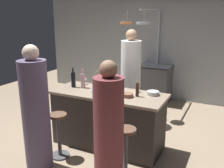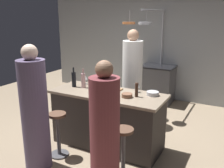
# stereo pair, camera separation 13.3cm
# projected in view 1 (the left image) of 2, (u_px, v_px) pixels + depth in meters

# --- Properties ---
(ground_plane) EXTENTS (9.00, 9.00, 0.00)m
(ground_plane) POSITION_uv_depth(u_px,v_px,m) (108.00, 145.00, 4.13)
(ground_plane) COLOR gray
(back_wall) EXTENTS (6.40, 0.16, 2.60)m
(back_wall) POSITION_uv_depth(u_px,v_px,m) (160.00, 46.00, 6.24)
(back_wall) COLOR #9EA3A8
(back_wall) RESTS_ON ground_plane
(kitchen_island) EXTENTS (1.80, 0.72, 0.90)m
(kitchen_island) POSITION_uv_depth(u_px,v_px,m) (108.00, 119.00, 4.00)
(kitchen_island) COLOR #332D2B
(kitchen_island) RESTS_ON ground_plane
(stove_range) EXTENTS (0.80, 0.64, 0.89)m
(stove_range) POSITION_uv_depth(u_px,v_px,m) (154.00, 83.00, 6.12)
(stove_range) COLOR #47474C
(stove_range) RESTS_ON ground_plane
(chef) EXTENTS (0.38, 0.38, 1.81)m
(chef) POSITION_uv_depth(u_px,v_px,m) (131.00, 80.00, 4.84)
(chef) COLOR white
(chef) RESTS_ON ground_plane
(bar_stool_right) EXTENTS (0.28, 0.28, 0.68)m
(bar_stool_right) POSITION_uv_depth(u_px,v_px,m) (126.00, 150.00, 3.24)
(bar_stool_right) COLOR #4C4C51
(bar_stool_right) RESTS_ON ground_plane
(guest_right) EXTENTS (0.34, 0.34, 1.61)m
(guest_right) POSITION_uv_depth(u_px,v_px,m) (109.00, 136.00, 2.83)
(guest_right) COLOR brown
(guest_right) RESTS_ON ground_plane
(bar_stool_left) EXTENTS (0.28, 0.28, 0.68)m
(bar_stool_left) POSITION_uv_depth(u_px,v_px,m) (59.00, 133.00, 3.70)
(bar_stool_left) COLOR #4C4C51
(bar_stool_left) RESTS_ON ground_plane
(guest_left) EXTENTS (0.36, 0.36, 1.71)m
(guest_left) POSITION_uv_depth(u_px,v_px,m) (36.00, 114.00, 3.31)
(guest_left) COLOR #594C6B
(guest_left) RESTS_ON ground_plane
(overhead_pot_rack) EXTENTS (0.61, 1.46, 2.17)m
(overhead_pot_rack) POSITION_uv_depth(u_px,v_px,m) (146.00, 34.00, 5.38)
(overhead_pot_rack) COLOR gray
(overhead_pot_rack) RESTS_ON ground_plane
(potted_plant) EXTENTS (0.36, 0.36, 0.52)m
(potted_plant) POSITION_uv_depth(u_px,v_px,m) (68.00, 93.00, 5.85)
(potted_plant) COLOR brown
(potted_plant) RESTS_ON ground_plane
(cutting_board) EXTENTS (0.32, 0.22, 0.02)m
(cutting_board) POSITION_uv_depth(u_px,v_px,m) (111.00, 89.00, 4.02)
(cutting_board) COLOR #997047
(cutting_board) RESTS_ON kitchen_island
(pepper_mill) EXTENTS (0.05, 0.05, 0.21)m
(pepper_mill) POSITION_uv_depth(u_px,v_px,m) (137.00, 90.00, 3.67)
(pepper_mill) COLOR #382319
(pepper_mill) RESTS_ON kitchen_island
(wine_bottle_dark) EXTENTS (0.07, 0.07, 0.33)m
(wine_bottle_dark) POSITION_uv_depth(u_px,v_px,m) (73.00, 80.00, 4.15)
(wine_bottle_dark) COLOR black
(wine_bottle_dark) RESTS_ON kitchen_island
(wine_bottle_rose) EXTENTS (0.07, 0.07, 0.32)m
(wine_bottle_rose) POSITION_uv_depth(u_px,v_px,m) (83.00, 80.00, 4.11)
(wine_bottle_rose) COLOR #B78C8E
(wine_bottle_rose) RESTS_ON kitchen_island
(wine_bottle_white) EXTENTS (0.07, 0.07, 0.29)m
(wine_bottle_white) POSITION_uv_depth(u_px,v_px,m) (97.00, 82.00, 4.07)
(wine_bottle_white) COLOR gray
(wine_bottle_white) RESTS_ON kitchen_island
(wine_glass_near_right_guest) EXTENTS (0.07, 0.07, 0.15)m
(wine_glass_near_right_guest) POSITION_uv_depth(u_px,v_px,m) (85.00, 78.00, 4.32)
(wine_glass_near_right_guest) COLOR silver
(wine_glass_near_right_guest) RESTS_ON kitchen_island
(wine_glass_near_left_guest) EXTENTS (0.07, 0.07, 0.15)m
(wine_glass_near_left_guest) POSITION_uv_depth(u_px,v_px,m) (92.00, 90.00, 3.67)
(wine_glass_near_left_guest) COLOR silver
(wine_glass_near_left_guest) RESTS_ON kitchen_island
(wine_glass_by_chef) EXTENTS (0.07, 0.07, 0.15)m
(wine_glass_by_chef) POSITION_uv_depth(u_px,v_px,m) (138.00, 85.00, 3.89)
(wine_glass_by_chef) COLOR silver
(wine_glass_by_chef) RESTS_ON kitchen_island
(mixing_bowl_steel) EXTENTS (0.18, 0.18, 0.06)m
(mixing_bowl_steel) POSITION_uv_depth(u_px,v_px,m) (153.00, 93.00, 3.76)
(mixing_bowl_steel) COLOR #B7B7BC
(mixing_bowl_steel) RESTS_ON kitchen_island
(mixing_bowl_wooden) EXTENTS (0.16, 0.16, 0.06)m
(mixing_bowl_wooden) POSITION_uv_depth(u_px,v_px,m) (128.00, 95.00, 3.67)
(mixing_bowl_wooden) COLOR brown
(mixing_bowl_wooden) RESTS_ON kitchen_island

